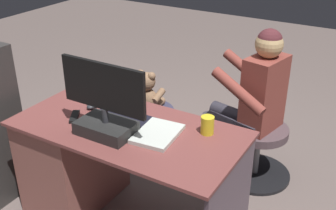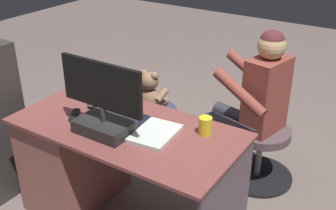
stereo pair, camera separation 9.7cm
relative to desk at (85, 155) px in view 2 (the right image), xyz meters
name	(u,v)px [view 2 (the right image)]	position (x,y,z in m)	size (l,w,h in m)	color
ground_plane	(164,187)	(-0.37, -0.41, -0.38)	(10.00, 10.00, 0.00)	#6D5E58
desk	(85,155)	(0.00, 0.00, 0.00)	(1.40, 0.70, 0.72)	brown
monitor	(103,109)	(-0.31, 0.12, 0.49)	(0.55, 0.21, 0.44)	#262626
keyboard	(127,117)	(-0.32, -0.09, 0.35)	(0.42, 0.14, 0.02)	black
computer_mouse	(93,104)	(-0.03, -0.09, 0.35)	(0.06, 0.10, 0.04)	#282A2E
cup	(205,126)	(-0.81, -0.18, 0.39)	(0.08, 0.08, 0.11)	yellow
tv_remote	(75,115)	(-0.02, 0.07, 0.35)	(0.04, 0.15, 0.02)	black
notebook_binder	(155,134)	(-0.58, -0.01, 0.35)	(0.22, 0.30, 0.02)	silver
office_chair_teddy	(150,128)	(-0.03, -0.72, -0.13)	(0.52, 0.52, 0.43)	black
teddy_bear	(150,92)	(-0.03, -0.73, 0.19)	(0.23, 0.23, 0.33)	#8F694B
visitor_chair	(260,150)	(-0.90, -0.91, -0.14)	(0.53, 0.53, 0.43)	black
person	(253,96)	(-0.82, -0.89, 0.30)	(0.60, 0.55, 1.17)	brown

